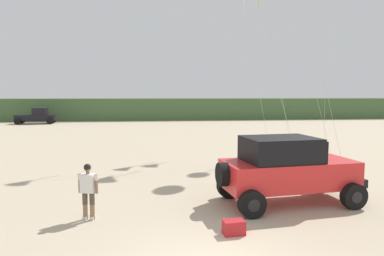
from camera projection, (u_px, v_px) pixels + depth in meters
dune_ridge at (152, 108)px, 52.25m from camera, size 90.00×8.90×3.05m
jeep at (287, 168)px, 11.55m from camera, size 4.97×2.88×2.26m
person_watching at (88, 188)px, 10.06m from camera, size 0.61×0.38×1.67m
cooler_box at (234, 227)px, 9.05m from camera, size 0.60×0.42×0.38m
distant_pickup at (37, 116)px, 43.07m from camera, size 4.76×2.77×1.98m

